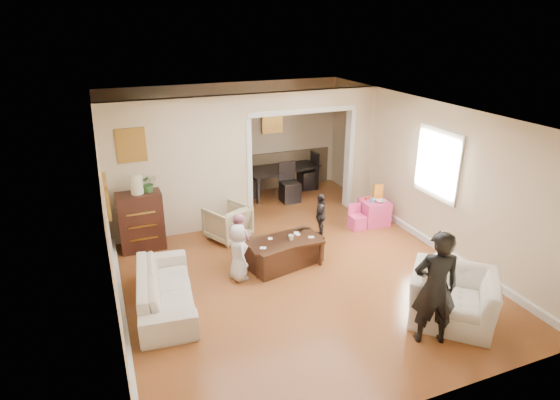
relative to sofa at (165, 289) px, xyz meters
name	(u,v)px	position (x,y,z in m)	size (l,w,h in m)	color
floor	(284,260)	(2.11, 0.61, -0.28)	(7.00, 7.00, 0.00)	#A4582A
partition_left	(180,168)	(0.74, 2.41, 1.02)	(2.75, 0.18, 2.60)	beige
partition_right	(359,148)	(4.59, 2.41, 1.02)	(0.55, 0.18, 2.60)	beige
partition_header	(302,99)	(3.21, 2.41, 2.14)	(2.22, 0.18, 0.35)	beige
window_pane	(438,164)	(4.84, 0.21, 1.27)	(0.03, 0.95, 1.10)	white
framed_art_partition	(131,145)	(-0.09, 2.31, 1.57)	(0.45, 0.03, 0.55)	brown
framed_art_sofa_wall	(107,196)	(-0.60, 0.01, 1.52)	(0.03, 0.55, 0.40)	brown
framed_art_alcove	(272,120)	(3.21, 4.05, 1.42)	(0.45, 0.03, 0.55)	brown
sofa	(165,289)	(0.00, 0.00, 0.00)	(1.93, 0.75, 0.56)	silver
armchair_back	(228,222)	(1.45, 1.81, 0.04)	(0.70, 0.72, 0.65)	tan
armchair_front	(453,297)	(3.62, -1.80, 0.08)	(1.11, 0.97, 0.72)	silver
dresser	(141,221)	(-0.10, 1.99, 0.25)	(0.78, 0.44, 1.07)	#34180F
table_lamp	(137,184)	(-0.10, 1.99, 0.96)	(0.22, 0.22, 0.36)	beige
potted_plant	(148,183)	(0.10, 1.99, 0.95)	(0.30, 0.26, 0.33)	#38642C
coffee_table	(284,252)	(2.06, 0.49, -0.05)	(1.24, 0.62, 0.46)	#3A1B12
coffee_cup	(291,238)	(2.16, 0.44, 0.23)	(0.10, 0.10, 0.09)	silver
play_table	(374,212)	(4.39, 1.37, -0.03)	(0.52, 0.52, 0.50)	#D8397D
cereal_box	(378,191)	(4.51, 1.47, 0.37)	(0.20, 0.07, 0.30)	gold
cyan_cup	(372,200)	(4.29, 1.32, 0.26)	(0.08, 0.08, 0.08)	#279DC5
toy_block	(367,198)	(4.27, 1.49, 0.24)	(0.08, 0.06, 0.05)	red
play_bowl	(381,201)	(4.44, 1.25, 0.24)	(0.20, 0.20, 0.05)	silver
dining_table	(279,179)	(3.28, 3.78, 0.04)	(1.82, 1.01, 0.64)	black
adult_person	(435,288)	(3.05, -2.06, 0.51)	(0.57, 0.38, 1.58)	black
child_kneel_a	(238,252)	(1.21, 0.34, 0.19)	(0.46, 0.30, 0.94)	silver
child_kneel_b	(239,239)	(1.36, 0.79, 0.18)	(0.45, 0.35, 0.93)	pink
child_toddler	(321,215)	(3.11, 1.24, 0.15)	(0.51, 0.21, 0.87)	black
craft_papers	(288,238)	(2.13, 0.51, 0.18)	(1.01, 0.43, 0.00)	white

